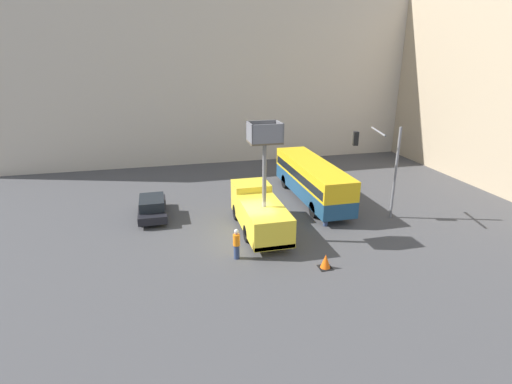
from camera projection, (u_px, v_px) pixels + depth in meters
ground_plane at (252, 240)px, 24.45m from camera, size 120.00×120.00×0.00m
building_backdrop_far at (202, 75)px, 43.03m from camera, size 44.00×10.00×17.07m
utility_truck at (259, 210)px, 25.14m from camera, size 2.40×6.95×7.20m
city_bus at (312, 178)px, 30.49m from camera, size 2.50×10.56×2.99m
traffic_light_pole at (382, 159)px, 26.37m from camera, size 3.07×2.82×6.32m
road_worker_near_truck at (237, 244)px, 21.99m from camera, size 0.38×0.38×1.79m
road_worker_directing at (326, 213)px, 26.16m from camera, size 0.38×0.38×1.82m
traffic_cone_near_truck at (326, 262)px, 21.18m from camera, size 0.70×0.70×0.80m
parked_car_curbside at (152, 207)px, 27.60m from camera, size 1.86×4.44×1.47m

